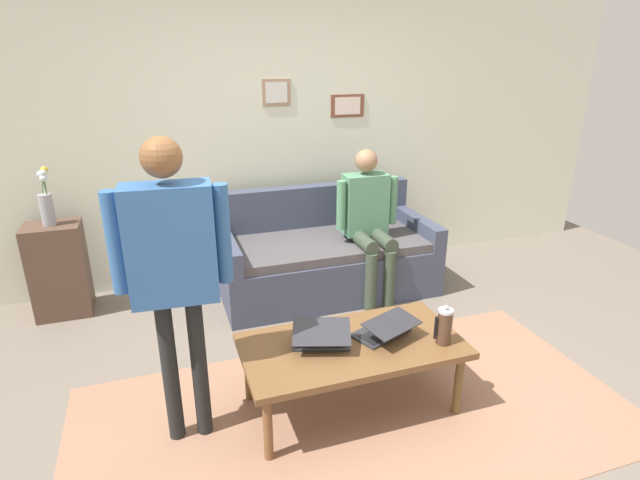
{
  "coord_description": "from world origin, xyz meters",
  "views": [
    {
      "loc": [
        1.1,
        2.36,
        2.05
      ],
      "look_at": [
        0.04,
        -0.78,
        0.8
      ],
      "focal_mm": 28.45,
      "sensor_mm": 36.0,
      "label": 1
    }
  ],
  "objects_px": {
    "side_shelf": "(59,270)",
    "french_press": "(444,326)",
    "laptop_center": "(384,329)",
    "person_seated": "(368,216)",
    "flower_vase": "(46,203)",
    "person_standing": "(172,259)",
    "laptop_left": "(321,337)",
    "couch": "(325,257)",
    "coffee_table": "(352,349)"
  },
  "relations": [
    {
      "from": "couch",
      "to": "coffee_table",
      "type": "relative_size",
      "value": 1.45
    },
    {
      "from": "flower_vase",
      "to": "coffee_table",
      "type": "bearing_deg",
      "value": 134.18
    },
    {
      "from": "coffee_table",
      "to": "couch",
      "type": "bearing_deg",
      "value": -103.59
    },
    {
      "from": "laptop_left",
      "to": "laptop_center",
      "type": "relative_size",
      "value": 0.97
    },
    {
      "from": "french_press",
      "to": "flower_vase",
      "type": "xyz_separation_m",
      "value": [
        2.29,
        -2.01,
        0.4
      ]
    },
    {
      "from": "laptop_center",
      "to": "person_standing",
      "type": "height_order",
      "value": "person_standing"
    },
    {
      "from": "laptop_center",
      "to": "person_seated",
      "type": "distance_m",
      "value": 1.46
    },
    {
      "from": "french_press",
      "to": "side_shelf",
      "type": "distance_m",
      "value": 3.06
    },
    {
      "from": "coffee_table",
      "to": "person_seated",
      "type": "distance_m",
      "value": 1.57
    },
    {
      "from": "french_press",
      "to": "person_seated",
      "type": "relative_size",
      "value": 0.19
    },
    {
      "from": "couch",
      "to": "laptop_center",
      "type": "bearing_deg",
      "value": 83.68
    },
    {
      "from": "couch",
      "to": "flower_vase",
      "type": "bearing_deg",
      "value": -6.37
    },
    {
      "from": "couch",
      "to": "laptop_center",
      "type": "height_order",
      "value": "couch"
    },
    {
      "from": "person_standing",
      "to": "flower_vase",
      "type": "bearing_deg",
      "value": -64.67
    },
    {
      "from": "french_press",
      "to": "person_standing",
      "type": "relative_size",
      "value": 0.15
    },
    {
      "from": "coffee_table",
      "to": "flower_vase",
      "type": "bearing_deg",
      "value": -45.82
    },
    {
      "from": "french_press",
      "to": "couch",
      "type": "bearing_deg",
      "value": -86.24
    },
    {
      "from": "laptop_left",
      "to": "french_press",
      "type": "distance_m",
      "value": 0.71
    },
    {
      "from": "laptop_center",
      "to": "coffee_table",
      "type": "bearing_deg",
      "value": 3.39
    },
    {
      "from": "person_seated",
      "to": "laptop_left",
      "type": "bearing_deg",
      "value": 56.62
    },
    {
      "from": "laptop_left",
      "to": "person_seated",
      "type": "xyz_separation_m",
      "value": [
        -0.87,
        -1.33,
        0.24
      ]
    },
    {
      "from": "person_seated",
      "to": "french_press",
      "type": "bearing_deg",
      "value": 82.76
    },
    {
      "from": "side_shelf",
      "to": "french_press",
      "type": "bearing_deg",
      "value": 138.79
    },
    {
      "from": "laptop_center",
      "to": "side_shelf",
      "type": "distance_m",
      "value": 2.71
    },
    {
      "from": "coffee_table",
      "to": "flower_vase",
      "type": "relative_size",
      "value": 2.82
    },
    {
      "from": "french_press",
      "to": "laptop_center",
      "type": "bearing_deg",
      "value": -31.93
    },
    {
      "from": "laptop_left",
      "to": "person_seated",
      "type": "height_order",
      "value": "person_seated"
    },
    {
      "from": "coffee_table",
      "to": "laptop_center",
      "type": "relative_size",
      "value": 3.1
    },
    {
      "from": "french_press",
      "to": "person_standing",
      "type": "distance_m",
      "value": 1.56
    },
    {
      "from": "laptop_center",
      "to": "flower_vase",
      "type": "relative_size",
      "value": 0.91
    },
    {
      "from": "couch",
      "to": "flower_vase",
      "type": "distance_m",
      "value": 2.28
    },
    {
      "from": "couch",
      "to": "laptop_left",
      "type": "relative_size",
      "value": 4.62
    },
    {
      "from": "laptop_left",
      "to": "person_standing",
      "type": "height_order",
      "value": "person_standing"
    },
    {
      "from": "side_shelf",
      "to": "person_seated",
      "type": "height_order",
      "value": "person_seated"
    },
    {
      "from": "french_press",
      "to": "person_seated",
      "type": "xyz_separation_m",
      "value": [
        -0.2,
        -1.54,
        0.17
      ]
    },
    {
      "from": "laptop_center",
      "to": "french_press",
      "type": "xyz_separation_m",
      "value": [
        -0.29,
        0.18,
        0.07
      ]
    },
    {
      "from": "coffee_table",
      "to": "flower_vase",
      "type": "height_order",
      "value": "flower_vase"
    },
    {
      "from": "person_standing",
      "to": "coffee_table",
      "type": "bearing_deg",
      "value": 176.12
    },
    {
      "from": "coffee_table",
      "to": "person_seated",
      "type": "xyz_separation_m",
      "value": [
        -0.7,
        -1.37,
        0.33
      ]
    },
    {
      "from": "laptop_center",
      "to": "person_standing",
      "type": "xyz_separation_m",
      "value": [
        1.16,
        -0.05,
        0.59
      ]
    },
    {
      "from": "coffee_table",
      "to": "person_standing",
      "type": "xyz_separation_m",
      "value": [
        0.95,
        -0.06,
        0.68
      ]
    },
    {
      "from": "laptop_center",
      "to": "french_press",
      "type": "distance_m",
      "value": 0.35
    },
    {
      "from": "coffee_table",
      "to": "flower_vase",
      "type": "xyz_separation_m",
      "value": [
        1.79,
        -1.84,
        0.55
      ]
    },
    {
      "from": "person_seated",
      "to": "laptop_center",
      "type": "bearing_deg",
      "value": 70.27
    },
    {
      "from": "coffee_table",
      "to": "french_press",
      "type": "height_order",
      "value": "french_press"
    },
    {
      "from": "coffee_table",
      "to": "person_seated",
      "type": "relative_size",
      "value": 1.01
    },
    {
      "from": "laptop_left",
      "to": "couch",
      "type": "bearing_deg",
      "value": -109.88
    },
    {
      "from": "flower_vase",
      "to": "person_standing",
      "type": "xyz_separation_m",
      "value": [
        -0.84,
        1.78,
        0.13
      ]
    },
    {
      "from": "side_shelf",
      "to": "coffee_table",
      "type": "bearing_deg",
      "value": 134.25
    },
    {
      "from": "couch",
      "to": "side_shelf",
      "type": "xyz_separation_m",
      "value": [
        2.18,
        -0.24,
        0.08
      ]
    }
  ]
}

